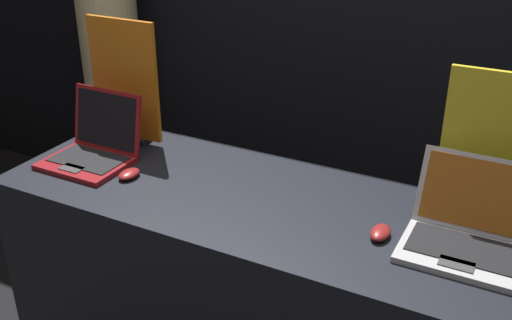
{
  "coord_description": "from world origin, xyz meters",
  "views": [
    {
      "loc": [
        0.87,
        -1.32,
        1.94
      ],
      "look_at": [
        0.0,
        0.35,
        1.03
      ],
      "focal_mm": 42.0,
      "sensor_mm": 36.0,
      "label": 1
    }
  ],
  "objects_px": {
    "promo_stand_front": "(125,84)",
    "laptop_back": "(467,230)",
    "laptop_front": "(94,146)",
    "mouse_back": "(380,233)",
    "promo_stand_back": "(488,148)",
    "person_bystander": "(113,72)",
    "mouse_front": "(129,174)"
  },
  "relations": [
    {
      "from": "promo_stand_front",
      "to": "mouse_back",
      "type": "bearing_deg",
      "value": -11.63
    },
    {
      "from": "laptop_front",
      "to": "laptop_back",
      "type": "distance_m",
      "value": 1.45
    },
    {
      "from": "mouse_back",
      "to": "promo_stand_back",
      "type": "distance_m",
      "value": 0.45
    },
    {
      "from": "laptop_front",
      "to": "person_bystander",
      "type": "distance_m",
      "value": 1.14
    },
    {
      "from": "promo_stand_front",
      "to": "person_bystander",
      "type": "height_order",
      "value": "person_bystander"
    },
    {
      "from": "promo_stand_front",
      "to": "person_bystander",
      "type": "relative_size",
      "value": 0.3
    },
    {
      "from": "laptop_front",
      "to": "promo_stand_back",
      "type": "relative_size",
      "value": 0.65
    },
    {
      "from": "promo_stand_front",
      "to": "promo_stand_back",
      "type": "bearing_deg",
      "value": 2.26
    },
    {
      "from": "promo_stand_back",
      "to": "mouse_front",
      "type": "bearing_deg",
      "value": -164.35
    },
    {
      "from": "mouse_front",
      "to": "laptop_back",
      "type": "height_order",
      "value": "laptop_back"
    },
    {
      "from": "promo_stand_front",
      "to": "laptop_back",
      "type": "relative_size",
      "value": 1.45
    },
    {
      "from": "laptop_front",
      "to": "person_bystander",
      "type": "xyz_separation_m",
      "value": [
        -0.67,
        0.92,
        -0.04
      ]
    },
    {
      "from": "promo_stand_back",
      "to": "person_bystander",
      "type": "height_order",
      "value": "person_bystander"
    },
    {
      "from": "mouse_front",
      "to": "promo_stand_front",
      "type": "xyz_separation_m",
      "value": [
        -0.22,
        0.29,
        0.24
      ]
    },
    {
      "from": "laptop_back",
      "to": "promo_stand_back",
      "type": "bearing_deg",
      "value": 90.0
    },
    {
      "from": "promo_stand_front",
      "to": "person_bystander",
      "type": "xyz_separation_m",
      "value": [
        -0.67,
        0.69,
        -0.23
      ]
    },
    {
      "from": "laptop_front",
      "to": "mouse_front",
      "type": "distance_m",
      "value": 0.23
    },
    {
      "from": "laptop_front",
      "to": "mouse_back",
      "type": "relative_size",
      "value": 3.16
    },
    {
      "from": "laptop_front",
      "to": "promo_stand_front",
      "type": "bearing_deg",
      "value": 90.0
    },
    {
      "from": "laptop_front",
      "to": "promo_stand_back",
      "type": "bearing_deg",
      "value": 11.07
    },
    {
      "from": "mouse_front",
      "to": "laptop_back",
      "type": "bearing_deg",
      "value": 5.17
    },
    {
      "from": "laptop_front",
      "to": "promo_stand_front",
      "type": "height_order",
      "value": "promo_stand_front"
    },
    {
      "from": "promo_stand_front",
      "to": "mouse_back",
      "type": "distance_m",
      "value": 1.24
    },
    {
      "from": "laptop_front",
      "to": "mouse_back",
      "type": "bearing_deg",
      "value": -0.97
    },
    {
      "from": "mouse_front",
      "to": "promo_stand_back",
      "type": "xyz_separation_m",
      "value": [
        1.23,
        0.34,
        0.23
      ]
    },
    {
      "from": "mouse_front",
      "to": "mouse_back",
      "type": "bearing_deg",
      "value": 2.37
    },
    {
      "from": "laptop_back",
      "to": "person_bystander",
      "type": "xyz_separation_m",
      "value": [
        -2.11,
        0.87,
        -0.04
      ]
    },
    {
      "from": "mouse_front",
      "to": "person_bystander",
      "type": "xyz_separation_m",
      "value": [
        -0.89,
        0.98,
        0.01
      ]
    },
    {
      "from": "laptop_front",
      "to": "promo_stand_back",
      "type": "distance_m",
      "value": 1.48
    },
    {
      "from": "mouse_front",
      "to": "promo_stand_front",
      "type": "relative_size",
      "value": 0.19
    },
    {
      "from": "laptop_back",
      "to": "promo_stand_front",
      "type": "bearing_deg",
      "value": 173.08
    },
    {
      "from": "laptop_front",
      "to": "promo_stand_front",
      "type": "xyz_separation_m",
      "value": [
        -0.0,
        0.23,
        0.19
      ]
    }
  ]
}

